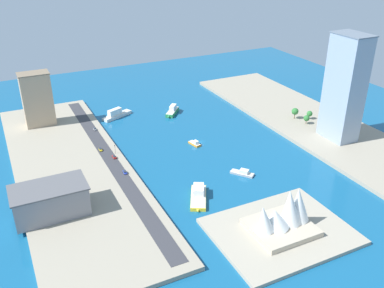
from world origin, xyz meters
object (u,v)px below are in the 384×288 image
traffic_light_waterfront (115,148)px  warehouse_low_gray (50,200)px  tower_tall_glass (345,88)px  opera_landmark (284,215)px  ferry_white_commuter (117,114)px  ferry_yellow_fast (198,195)px  yacht_sleek_gray (243,173)px  pickup_red (114,157)px  hatchback_blue (125,172)px  taxi_yellow_cab (100,149)px  ferry_green_doubledeck (172,111)px  sedan_silver (95,129)px  apartment_midrise_tan (37,99)px  water_taxi_orange (195,143)px

traffic_light_waterfront → warehouse_low_gray: bearing=45.7°
tower_tall_glass → opera_landmark: tower_tall_glass is taller
warehouse_low_gray → traffic_light_waterfront: (-51.08, -52.39, -4.05)m
ferry_white_commuter → traffic_light_waterfront: (21.48, 67.74, 4.11)m
ferry_yellow_fast → yacht_sleek_gray: 39.49m
tower_tall_glass → yacht_sleek_gray: bearing=7.8°
warehouse_low_gray → tower_tall_glass: 208.77m
ferry_yellow_fast → pickup_red: 71.75m
ferry_yellow_fast → hatchback_blue: (30.71, -41.98, 1.25)m
ferry_white_commuter → taxi_yellow_cab: size_ratio=6.26×
yacht_sleek_gray → traffic_light_waterfront: bearing=-41.9°
opera_landmark → ferry_green_doubledeck: bearing=-94.6°
warehouse_low_gray → sedan_silver: size_ratio=8.44×
apartment_midrise_tan → taxi_yellow_cab: (-29.95, 65.87, -20.12)m
apartment_midrise_tan → tower_tall_glass: bearing=147.9°
hatchback_blue → opera_landmark: opera_landmark is taller
tower_tall_glass → sedan_silver: 186.70m
ferry_yellow_fast → ferry_white_commuter: (6.66, -138.65, 0.54)m
taxi_yellow_cab → pickup_red: 15.86m
apartment_midrise_tan → water_taxi_orange: bearing=139.3°
opera_landmark → sedan_silver: bearing=-71.1°
taxi_yellow_cab → sedan_silver: 36.31m
taxi_yellow_cab → pickup_red: (-5.38, 14.92, 0.05)m
tower_tall_glass → traffic_light_waterfront: (155.49, -46.85, -33.80)m
pickup_red → opera_landmark: 124.92m
ferry_yellow_fast → pickup_red: bearing=-64.5°
ferry_white_commuter → sedan_silver: size_ratio=6.03×
water_taxi_orange → traffic_light_waterfront: 58.04m
warehouse_low_gray → pickup_red: bearing=-136.3°
yacht_sleek_gray → hatchback_blue: (68.39, -30.16, 2.22)m
ferry_yellow_fast → apartment_midrise_tan: apartment_midrise_tan is taller
tower_tall_glass → taxi_yellow_cab: 176.76m
warehouse_low_gray → tower_tall_glass: bearing=-178.5°
yacht_sleek_gray → opera_landmark: size_ratio=0.45×
ferry_white_commuter → yacht_sleek_gray: bearing=109.3°
ferry_yellow_fast → pickup_red: size_ratio=5.44×
ferry_yellow_fast → yacht_sleek_gray: size_ratio=1.72×
apartment_midrise_tan → pickup_red: apartment_midrise_tan is taller
ferry_yellow_fast → taxi_yellow_cab: bearing=-65.6°
ferry_green_doubledeck → hatchback_blue: size_ratio=4.50×
ferry_yellow_fast → warehouse_low_gray: size_ratio=0.65×
sedan_silver → water_taxi_orange: bearing=139.1°
yacht_sleek_gray → sedan_silver: 124.50m
water_taxi_orange → hatchback_blue: bearing=19.8°
sedan_silver → traffic_light_waterfront: bearing=93.7°
ferry_green_doubledeck → sedan_silver: ferry_green_doubledeck is taller
ferry_white_commuter → tower_tall_glass: tower_tall_glass is taller
traffic_light_waterfront → hatchback_blue: bearing=84.9°
ferry_yellow_fast → ferry_white_commuter: ferry_white_commuter is taller
ferry_green_doubledeck → taxi_yellow_cab: ferry_green_doubledeck is taller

